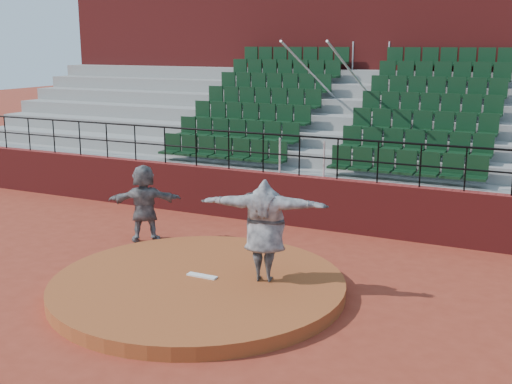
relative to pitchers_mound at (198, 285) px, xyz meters
The scene contains 9 objects.
ground 0.12m from the pitchers_mound, ahead, with size 90.00×90.00×0.00m, color maroon.
pitchers_mound is the anchor object (origin of this frame).
pitching_rubber 0.21m from the pitchers_mound, 90.00° to the left, with size 0.60×0.15×0.03m, color white.
boundary_wall 5.03m from the pitchers_mound, 90.00° to the left, with size 24.00×0.30×1.30m, color maroon.
wall_railing 5.35m from the pitchers_mound, 90.00° to the left, with size 24.04×0.05×1.03m.
seating_deck 8.74m from the pitchers_mound, 90.00° to the left, with size 24.00×5.97×4.63m.
press_box_facade 13.06m from the pitchers_mound, 90.00° to the left, with size 24.00×3.00×7.10m, color maroon.
pitcher 1.65m from the pitchers_mound, 25.25° to the left, with size 2.36×0.64×1.92m, color black.
fielder 3.64m from the pitchers_mound, 141.09° to the left, with size 1.70×0.54×1.83m, color black.
Camera 1 is at (5.87, -9.70, 4.56)m, focal length 45.00 mm.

